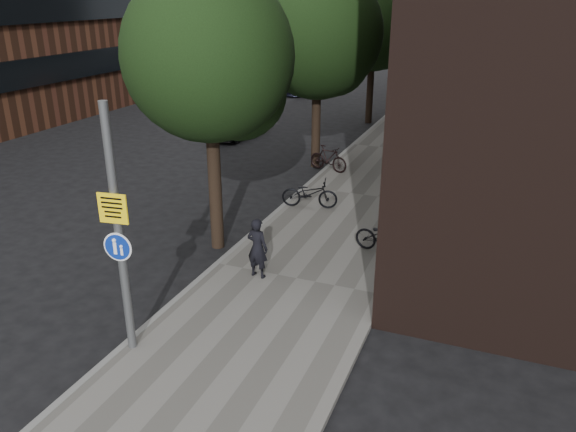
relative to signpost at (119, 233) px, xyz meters
The scene contains 15 objects.
ground 3.24m from the signpost, 18.56° to the left, with size 120.00×120.00×0.00m, color black.
sidewalk 11.10m from the signpost, 79.06° to the left, with size 4.50×60.00×0.12m, color slate.
curb_edge 10.91m from the signpost, 91.08° to the left, with size 0.15×60.00×0.13m, color slate.
street_tree_near 5.85m from the signpost, 97.91° to the left, with size 4.40×4.40×7.50m.
street_tree_mid 13.99m from the signpost, 93.04° to the left, with size 5.00×5.00×7.80m.
street_tree_far 22.89m from the signpost, 91.84° to the left, with size 5.00×5.00×7.80m.
signpost is the anchor object (origin of this frame).
pedestrian 4.22m from the signpost, 73.33° to the left, with size 0.57×0.37×1.56m, color black.
parked_bike_facade_near 7.51m from the signpost, 58.30° to the left, with size 0.63×1.79×0.94m, color black.
parked_bike_facade_far 12.71m from the signpost, 75.21° to the left, with size 0.42×1.49×0.90m, color black.
parked_bike_curb_near 9.01m from the signpost, 85.59° to the left, with size 0.65×1.85×0.97m, color black.
parked_bike_curb_far 13.01m from the signpost, 90.00° to the left, with size 0.48×1.69×1.02m, color black.
parked_car_near 18.14m from the signpost, 109.64° to the left, with size 1.50×3.72×1.27m, color black.
parked_car_mid 24.47m from the signpost, 110.02° to the left, with size 1.32×3.80×1.25m, color #552218.
parked_car_far 31.19m from the signpost, 104.27° to the left, with size 1.73×4.25×1.23m, color black.
Camera 1 is at (4.66, -8.32, 6.81)m, focal length 35.00 mm.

